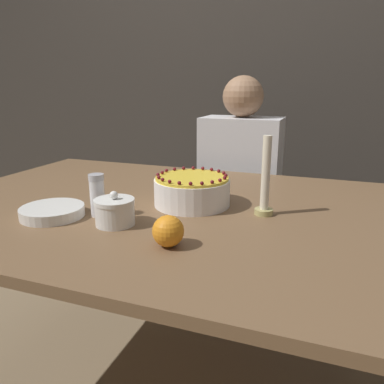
% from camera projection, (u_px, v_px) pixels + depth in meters
% --- Properties ---
extents(wall_behind, '(8.00, 0.05, 2.60)m').
position_uv_depth(wall_behind, '(250.00, 63.00, 2.39)').
color(wall_behind, '#38332D').
rests_on(wall_behind, ground_plane).
extents(dining_table, '(1.63, 1.14, 0.77)m').
position_uv_depth(dining_table, '(160.00, 230.00, 1.30)').
color(dining_table, brown).
rests_on(dining_table, ground_plane).
extents(cake, '(0.25, 0.25, 0.11)m').
position_uv_depth(cake, '(192.00, 191.00, 1.25)').
color(cake, white).
rests_on(cake, dining_table).
extents(sugar_bowl, '(0.12, 0.12, 0.10)m').
position_uv_depth(sugar_bowl, '(115.00, 212.00, 1.07)').
color(sugar_bowl, white).
rests_on(sugar_bowl, dining_table).
extents(sugar_shaker, '(0.05, 0.05, 0.13)m').
position_uv_depth(sugar_shaker, '(97.00, 195.00, 1.14)').
color(sugar_shaker, white).
rests_on(sugar_shaker, dining_table).
extents(plate_stack, '(0.19, 0.19, 0.03)m').
position_uv_depth(plate_stack, '(52.00, 212.00, 1.15)').
color(plate_stack, white).
rests_on(plate_stack, dining_table).
extents(candle, '(0.06, 0.06, 0.25)m').
position_uv_depth(candle, '(265.00, 184.00, 1.14)').
color(candle, tan).
rests_on(candle, dining_table).
extents(orange_fruit_0, '(0.08, 0.08, 0.08)m').
position_uv_depth(orange_fruit_0, '(168.00, 231.00, 0.93)').
color(orange_fruit_0, orange).
rests_on(orange_fruit_0, dining_table).
extents(person_man_blue_shirt, '(0.40, 0.34, 1.21)m').
position_uv_depth(person_man_blue_shirt, '(239.00, 209.00, 2.00)').
color(person_man_blue_shirt, '#595960').
rests_on(person_man_blue_shirt, ground_plane).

